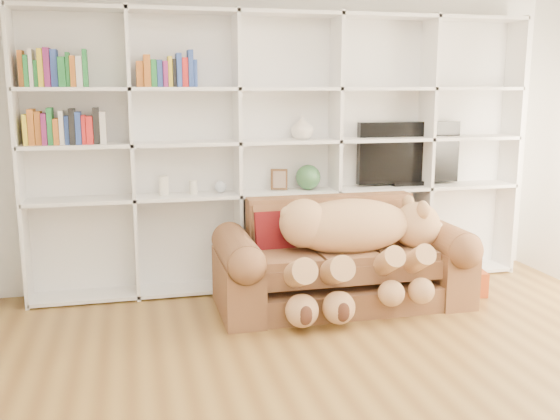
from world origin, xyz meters
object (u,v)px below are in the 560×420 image
object	(u,v)px
teddy_bear	(355,238)
tv	(409,154)
sofa	(341,265)
gift_box	(469,282)

from	to	relation	value
teddy_bear	tv	bearing A→B (deg)	44.18
sofa	gift_box	world-z (taller)	sofa
gift_box	tv	bearing A→B (deg)	112.19
gift_box	tv	xyz separation A→B (m)	(-0.28, 0.69, 1.05)
sofa	teddy_bear	distance (m)	0.32
tv	gift_box	bearing A→B (deg)	-67.81
teddy_bear	gift_box	xyz separation A→B (m)	(1.10, 0.12, -0.48)
sofa	gift_box	bearing A→B (deg)	-2.40
sofa	tv	size ratio (longest dim) A/B	2.05
teddy_bear	gift_box	size ratio (longest dim) A/B	5.61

